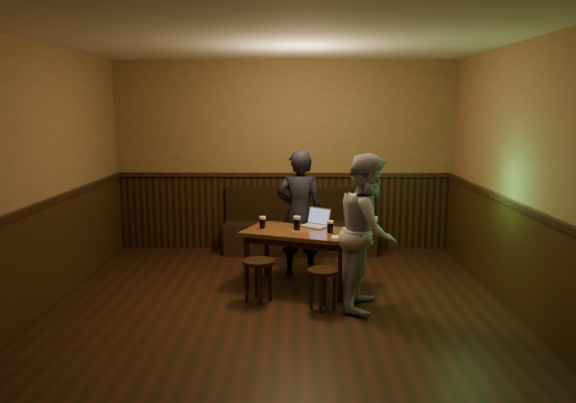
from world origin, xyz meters
The scene contains 12 objects.
room centered at (0.00, 0.22, 1.20)m, with size 5.04×6.04×2.84m.
bench centered at (0.24, 2.75, 0.31)m, with size 2.20×0.50×0.95m.
pub_table centered at (0.24, 1.10, 0.60)m, with size 1.47×1.15×0.70m.
stool_left centered at (-0.23, 0.60, 0.38)m, with size 0.42×0.42×0.47m.
stool_right centered at (0.47, 0.36, 0.35)m, with size 0.38×0.38×0.44m.
pint_left centered at (-0.21, 1.19, 0.77)m, with size 0.10×0.10×0.15m.
pint_mid centered at (0.20, 1.13, 0.78)m, with size 0.11×0.11×0.17m.
pint_right centered at (0.58, 0.96, 0.77)m, with size 0.10×0.10×0.15m.
laptop centered at (0.43, 1.34, 0.75)m, with size 0.40×0.39×0.22m.
menu centered at (0.69, 0.77, 0.69)m, with size 0.22×0.15×0.00m, color silver.
person_suit centered at (0.23, 1.62, 0.80)m, with size 0.59×0.38×1.61m, color black.
person_grey centered at (0.95, 0.47, 0.83)m, with size 0.80×0.63×1.66m, color #96969B.
Camera 1 is at (0.18, -5.34, 2.13)m, focal length 35.00 mm.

